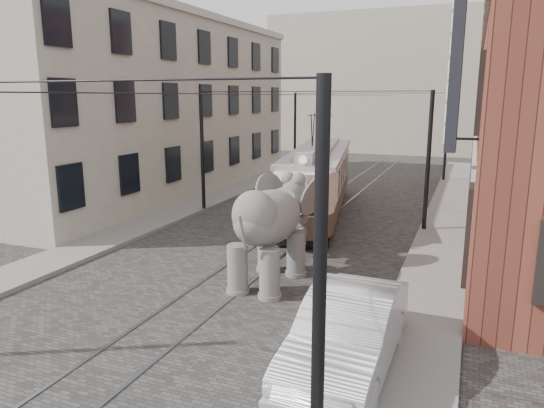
% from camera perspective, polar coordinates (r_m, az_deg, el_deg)
% --- Properties ---
extents(ground, '(120.00, 120.00, 0.00)m').
position_cam_1_polar(ground, '(18.16, -1.60, -6.25)').
color(ground, '#44413F').
extents(tram_rails, '(1.54, 80.00, 0.02)m').
position_cam_1_polar(tram_rails, '(18.16, -1.60, -6.21)').
color(tram_rails, slate).
rests_on(tram_rails, ground).
extents(sidewalk_right, '(2.00, 60.00, 0.15)m').
position_cam_1_polar(sidewalk_right, '(16.81, 17.72, -8.11)').
color(sidewalk_right, slate).
rests_on(sidewalk_right, ground).
extents(sidewalk_left, '(2.00, 60.00, 0.15)m').
position_cam_1_polar(sidewalk_left, '(21.46, -17.78, -3.72)').
color(sidewalk_left, slate).
rests_on(sidewalk_left, ground).
extents(stucco_building, '(7.00, 24.00, 10.00)m').
position_cam_1_polar(stucco_building, '(31.40, -13.11, 10.52)').
color(stucco_building, gray).
rests_on(stucco_building, ground).
extents(distant_block, '(28.00, 10.00, 14.00)m').
position_cam_1_polar(distant_block, '(56.24, 15.20, 13.05)').
color(distant_block, gray).
rests_on(distant_block, ground).
extents(catenary, '(11.00, 30.20, 6.00)m').
position_cam_1_polar(catenary, '(22.14, 3.04, 5.06)').
color(catenary, black).
rests_on(catenary, ground).
extents(tram, '(4.79, 12.59, 4.89)m').
position_cam_1_polar(tram, '(24.69, 5.37, 4.46)').
color(tram, beige).
rests_on(tram, ground).
extents(elephant, '(3.15, 5.46, 3.27)m').
position_cam_1_polar(elephant, '(15.36, -0.45, -3.31)').
color(elephant, '#63605C').
rests_on(elephant, ground).
extents(parked_car, '(1.87, 5.20, 1.71)m').
position_cam_1_polar(parked_car, '(10.99, 8.61, -14.36)').
color(parked_car, '#A8A8AD').
rests_on(parked_car, ground).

